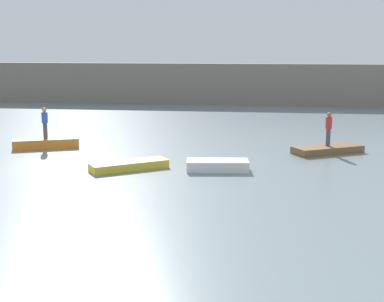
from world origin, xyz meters
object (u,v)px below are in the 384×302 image
Objects in this scene: rowboat_yellow at (129,165)px; rowboat_white at (217,165)px; rowboat_orange at (46,143)px; person_blue_shirt at (45,121)px; person_red_shirt at (329,127)px; rowboat_brown at (328,149)px.

rowboat_white is (3.90, 0.29, 0.05)m from rowboat_yellow.
rowboat_orange is 1.18m from person_blue_shirt.
rowboat_yellow is at bearing -151.97° from person_red_shirt.
rowboat_brown is at bearing 34.60° from rowboat_white.
rowboat_brown is (14.70, 0.50, -0.07)m from rowboat_orange.
person_red_shirt is 1.03× the size of person_blue_shirt.
rowboat_orange is 2.05× the size of person_blue_shirt.
rowboat_orange is 0.94× the size of rowboat_brown.
person_blue_shirt is (0.00, 0.00, 1.18)m from rowboat_orange.
person_blue_shirt is at bearing 150.23° from rowboat_white.
rowboat_brown is (9.12, 4.86, 0.00)m from rowboat_yellow.
rowboat_yellow is at bearing -59.86° from rowboat_orange.
person_blue_shirt reaches higher than rowboat_white.
rowboat_brown is at bearing -6.35° from rowboat_yellow.
rowboat_white is at bearing -23.23° from person_blue_shirt.
person_blue_shirt is at bearing 0.00° from rowboat_orange.
rowboat_orange is at bearing 150.23° from rowboat_white.
rowboat_white is 10.38m from person_blue_shirt.
rowboat_brown is 2.17× the size of person_blue_shirt.
rowboat_white is at bearing -138.86° from person_red_shirt.
rowboat_orange is 14.75m from person_red_shirt.
person_red_shirt is (14.70, 0.50, 1.07)m from rowboat_orange.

